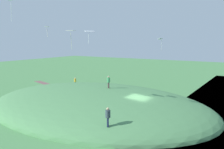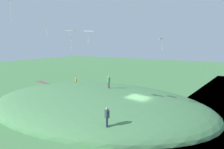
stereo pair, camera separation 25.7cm
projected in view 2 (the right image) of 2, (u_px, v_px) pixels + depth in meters
name	position (u px, v px, depth m)	size (l,w,h in m)	color
ground_plane	(138.00, 116.00, 28.26)	(160.00, 160.00, 0.00)	#4F8C4E
grass_hill	(96.00, 107.00, 32.16)	(31.47, 22.75, 4.90)	#518A54
dirt_path	(50.00, 85.00, 47.65)	(12.10, 1.31, 0.04)	#755250
person_near_shore	(109.00, 81.00, 32.14)	(0.43, 0.43, 1.66)	brown
person_on_hilltop	(76.00, 81.00, 46.63)	(0.49, 0.49, 1.65)	#1E274B
person_with_child	(107.00, 115.00, 21.05)	(0.60, 0.60, 1.75)	#1D264A
kite_0	(89.00, 32.00, 24.47)	(1.08, 1.16, 1.34)	white
kite_3	(71.00, 32.00, 25.19)	(1.01, 0.80, 2.00)	#EEE6CF
kite_4	(47.00, 27.00, 24.84)	(0.79, 0.83, 1.11)	white
kite_7	(161.00, 40.00, 40.60)	(0.79, 0.92, 2.13)	white
kite_12	(9.00, 1.00, 23.14)	(0.90, 0.75, 2.19)	white
mooring_post	(152.00, 118.00, 25.98)	(0.14, 0.14, 0.90)	brown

